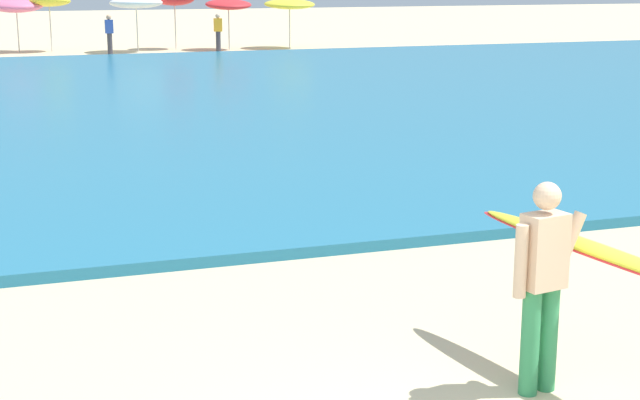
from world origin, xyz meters
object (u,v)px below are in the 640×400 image
at_px(surfer_with_board, 566,265).
at_px(beach_umbrella_7, 228,5).
at_px(beach_umbrella_8, 289,4).
at_px(beach_umbrella_4, 49,2).
at_px(beachgoer_near_row_mid, 109,33).
at_px(beach_umbrella_3, 16,5).
at_px(beach_umbrella_5, 136,3).
at_px(beachgoer_near_row_right, 218,31).

xyz_separation_m(surfer_with_board, beach_umbrella_7, (5.43, 34.33, 0.87)).
bearing_deg(beach_umbrella_8, surfer_with_board, -103.33).
height_order(surfer_with_board, beach_umbrella_4, beach_umbrella_4).
distance_m(beach_umbrella_4, beachgoer_near_row_mid, 3.21).
relative_size(surfer_with_board, beach_umbrella_4, 1.18).
xyz_separation_m(beach_umbrella_3, beach_umbrella_7, (8.55, -1.54, -0.02)).
relative_size(beach_umbrella_5, beach_umbrella_7, 1.04).
height_order(beach_umbrella_7, beach_umbrella_8, beach_umbrella_7).
relative_size(beach_umbrella_4, beach_umbrella_8, 1.05).
distance_m(beach_umbrella_4, beach_umbrella_8, 10.05).
relative_size(beach_umbrella_7, beachgoer_near_row_right, 1.38).
bearing_deg(beach_umbrella_3, beachgoer_near_row_right, -17.42).
distance_m(beach_umbrella_5, beach_umbrella_8, 6.59).
relative_size(beach_umbrella_8, beachgoer_near_row_mid, 1.40).
height_order(beach_umbrella_7, beachgoer_near_row_right, beach_umbrella_7).
bearing_deg(beachgoer_near_row_mid, beach_umbrella_3, 147.10).
xyz_separation_m(beach_umbrella_5, beachgoer_near_row_mid, (-1.23, -0.76, -1.16)).
bearing_deg(beach_umbrella_5, beach_umbrella_3, 162.48).
height_order(beach_umbrella_3, beachgoer_near_row_mid, beach_umbrella_3).
relative_size(beach_umbrella_3, beachgoer_near_row_mid, 1.45).
relative_size(surfer_with_board, beachgoer_near_row_mid, 1.74).
relative_size(beach_umbrella_3, beach_umbrella_7, 1.05).
xyz_separation_m(beach_umbrella_4, beachgoer_near_row_right, (6.57, -2.29, -1.20)).
xyz_separation_m(beach_umbrella_4, beach_umbrella_5, (3.38, -1.30, -0.04)).
relative_size(beach_umbrella_3, beach_umbrella_8, 1.04).
bearing_deg(beach_umbrella_7, surfer_with_board, -98.99).
bearing_deg(beachgoer_near_row_mid, beach_umbrella_7, 7.75).
xyz_separation_m(surfer_with_board, beachgoer_near_row_mid, (0.34, 33.64, -0.19)).
xyz_separation_m(beach_umbrella_8, beachgoer_near_row_mid, (-7.81, -0.75, -1.04)).
distance_m(beach_umbrella_5, beach_umbrella_7, 3.87).
xyz_separation_m(surfer_with_board, beach_umbrella_4, (-1.82, 35.69, 1.02)).
bearing_deg(beach_umbrella_5, beach_umbrella_7, -0.96).
distance_m(beachgoer_near_row_mid, beachgoer_near_row_right, 4.42).
bearing_deg(beach_umbrella_8, beach_umbrella_5, 179.95).
bearing_deg(beachgoer_near_row_mid, beach_umbrella_4, 136.30).
bearing_deg(surfer_with_board, beach_umbrella_7, 81.01).
relative_size(beach_umbrella_4, beach_umbrella_5, 1.03).
distance_m(beach_umbrella_3, beach_umbrella_5, 4.91).
height_order(beach_umbrella_4, beachgoer_near_row_right, beach_umbrella_4).
distance_m(surfer_with_board, beach_umbrella_3, 36.02).
bearing_deg(beach_umbrella_3, beach_umbrella_5, -17.52).
height_order(beach_umbrella_4, beach_umbrella_7, beach_umbrella_4).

